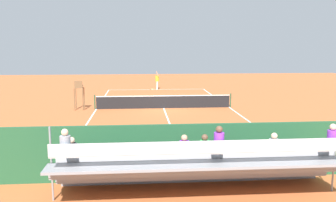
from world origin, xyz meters
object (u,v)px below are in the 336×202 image
object	(u,v)px
umpire_chair	(79,92)
tennis_racket	(152,89)
tennis_net	(164,102)
courtside_bench	(249,155)
equipment_bag	(199,167)
bleacher_stand	(195,165)
tennis_player	(157,80)
tennis_ball_near	(175,90)

from	to	relation	value
umpire_chair	tennis_racket	xyz separation A→B (m)	(-5.71, -11.22, -1.30)
tennis_net	tennis_racket	world-z (taller)	tennis_net
tennis_net	courtside_bench	distance (m)	13.49
courtside_bench	equipment_bag	world-z (taller)	courtside_bench
tennis_net	equipment_bag	size ratio (longest dim) A/B	11.44
tennis_net	bleacher_stand	world-z (taller)	bleacher_stand
courtside_bench	tennis_player	xyz separation A→B (m)	(2.32, -24.39, 0.46)
tennis_racket	umpire_chair	bearing A→B (deg)	63.00
tennis_player	tennis_racket	xyz separation A→B (m)	(0.56, -0.01, -1.00)
tennis_player	umpire_chair	bearing A→B (deg)	60.76
bleacher_stand	umpire_chair	world-z (taller)	bleacher_stand
tennis_net	tennis_ball_near	distance (m)	10.10
tennis_net	tennis_player	distance (m)	11.13
bleacher_stand	equipment_bag	size ratio (longest dim) A/B	10.07
courtside_bench	equipment_bag	xyz separation A→B (m)	(1.99, 0.13, -0.38)
courtside_bench	tennis_racket	bearing A→B (deg)	-83.27
umpire_chair	tennis_ball_near	distance (m)	12.90
tennis_net	bleacher_stand	bearing A→B (deg)	89.76
umpire_chair	courtside_bench	world-z (taller)	umpire_chair
courtside_bench	tennis_racket	distance (m)	24.57
courtside_bench	tennis_racket	xyz separation A→B (m)	(2.88, -24.40, -0.54)
tennis_net	tennis_racket	size ratio (longest dim) A/B	18.04
tennis_ball_near	bleacher_stand	bearing A→B (deg)	85.67
tennis_net	umpire_chair	distance (m)	6.25
bleacher_stand	tennis_net	bearing A→B (deg)	-90.24
umpire_chair	tennis_player	distance (m)	12.85
equipment_bag	tennis_ball_near	size ratio (longest dim) A/B	13.64
bleacher_stand	umpire_chair	distance (m)	16.47
bleacher_stand	tennis_player	bearing A→B (deg)	-90.30
tennis_racket	tennis_ball_near	size ratio (longest dim) A/B	8.65
equipment_bag	tennis_ball_near	xyz separation A→B (m)	(-1.45, -23.31, -0.15)
equipment_bag	tennis_ball_near	distance (m)	23.36
equipment_bag	tennis_ball_near	world-z (taller)	equipment_bag
tennis_racket	tennis_ball_near	distance (m)	2.63
tennis_racket	equipment_bag	bearing A→B (deg)	92.07
umpire_chair	tennis_ball_near	size ratio (longest dim) A/B	32.42
tennis_racket	tennis_ball_near	xyz separation A→B (m)	(-2.34, 1.21, 0.02)
tennis_net	tennis_player	world-z (taller)	tennis_player
tennis_player	tennis_racket	bearing A→B (deg)	-0.92
tennis_net	bleacher_stand	size ratio (longest dim) A/B	1.14
tennis_net	tennis_racket	distance (m)	11.15
umpire_chair	tennis_racket	world-z (taller)	umpire_chair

